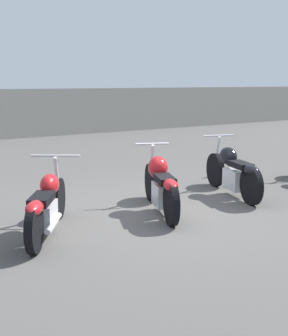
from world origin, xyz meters
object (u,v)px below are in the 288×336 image
(motorcycle_slot_2, at_px, (161,185))
(motorcycle_slot_3, at_px, (233,171))
(motorcycle_slot_1, at_px, (47,205))
(traffic_cone_far, at_px, (220,164))

(motorcycle_slot_2, xyz_separation_m, motorcycle_slot_3, (1.69, 0.17, -0.00))
(motorcycle_slot_2, bearing_deg, motorcycle_slot_1, -155.16)
(motorcycle_slot_1, distance_m, motorcycle_slot_2, 1.87)
(motorcycle_slot_1, relative_size, traffic_cone_far, 3.27)
(motorcycle_slot_1, bearing_deg, motorcycle_slot_2, 36.08)
(motorcycle_slot_2, bearing_deg, motorcycle_slot_3, 28.99)
(motorcycle_slot_1, xyz_separation_m, motorcycle_slot_3, (3.57, 0.23, 0.03))
(motorcycle_slot_3, bearing_deg, traffic_cone_far, 73.03)
(motorcycle_slot_1, bearing_deg, traffic_cone_far, 54.08)
(motorcycle_slot_2, relative_size, motorcycle_slot_3, 0.97)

